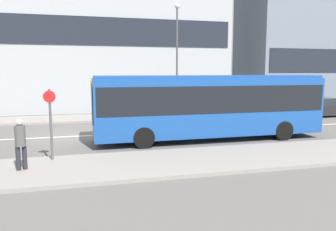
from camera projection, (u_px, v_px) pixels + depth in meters
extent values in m
plane|color=#595654|center=(73.00, 136.00, 17.21)|extent=(120.00, 120.00, 0.00)
cube|color=gray|center=(68.00, 169.00, 11.21)|extent=(44.00, 3.50, 0.13)
cube|color=gray|center=(76.00, 119.00, 23.21)|extent=(44.00, 3.50, 0.13)
cube|color=silver|center=(73.00, 136.00, 17.21)|extent=(41.80, 0.16, 0.01)
cube|color=#1E232D|center=(120.00, 32.00, 26.30)|extent=(18.83, 0.08, 2.20)
cube|color=slate|center=(333.00, 28.00, 35.15)|extent=(19.96, 6.92, 16.00)
cube|color=#194793|center=(209.00, 106.00, 16.27)|extent=(11.33, 2.46, 2.75)
cube|color=black|center=(209.00, 98.00, 16.22)|extent=(11.10, 2.49, 1.26)
cube|color=#194793|center=(210.00, 77.00, 16.08)|extent=(11.16, 2.26, 0.14)
cube|color=black|center=(92.00, 104.00, 14.84)|extent=(0.05, 2.16, 1.65)
cube|color=yellow|center=(91.00, 84.00, 14.72)|extent=(0.04, 1.72, 0.32)
cylinder|color=black|center=(144.00, 138.00, 14.50)|extent=(0.96, 0.28, 0.96)
cylinder|color=black|center=(136.00, 129.00, 16.65)|extent=(0.96, 0.28, 0.96)
cylinder|color=black|center=(283.00, 131.00, 16.23)|extent=(0.96, 0.28, 0.96)
cylinder|color=black|center=(260.00, 124.00, 18.37)|extent=(0.96, 0.28, 0.96)
cube|color=silver|center=(247.00, 112.00, 23.43)|extent=(4.61, 1.87, 0.68)
cube|color=#21262B|center=(245.00, 104.00, 23.32)|extent=(2.53, 1.65, 0.44)
cylinder|color=black|center=(271.00, 116.00, 23.00)|extent=(0.60, 0.18, 0.60)
cylinder|color=black|center=(259.00, 113.00, 24.62)|extent=(0.60, 0.18, 0.60)
cylinder|color=black|center=(234.00, 117.00, 22.29)|extent=(0.60, 0.18, 0.60)
cylinder|color=black|center=(223.00, 114.00, 23.92)|extent=(0.60, 0.18, 0.60)
cube|color=black|center=(318.00, 110.00, 24.69)|extent=(4.69, 1.72, 0.68)
cube|color=#21262B|center=(317.00, 102.00, 24.58)|extent=(2.58, 1.52, 0.58)
cylinder|color=black|center=(327.00, 111.00, 25.82)|extent=(0.60, 0.18, 0.60)
cylinder|color=black|center=(308.00, 114.00, 23.62)|extent=(0.60, 0.18, 0.60)
cylinder|color=black|center=(295.00, 112.00, 25.10)|extent=(0.60, 0.18, 0.60)
cylinder|color=#23232D|center=(18.00, 158.00, 10.86)|extent=(0.15, 0.15, 0.80)
cylinder|color=#23232D|center=(25.00, 158.00, 10.96)|extent=(0.15, 0.15, 0.80)
cylinder|color=#4C4C4C|center=(20.00, 136.00, 10.81)|extent=(0.34, 0.34, 0.70)
sphere|color=beige|center=(19.00, 122.00, 10.75)|extent=(0.23, 0.23, 0.23)
cylinder|color=#4C4C51|center=(51.00, 125.00, 12.04)|extent=(0.09, 0.09, 2.63)
cylinder|color=red|center=(49.00, 97.00, 11.84)|extent=(0.44, 0.03, 0.44)
cylinder|color=#4C4C51|center=(177.00, 63.00, 23.28)|extent=(0.14, 0.14, 7.67)
sphere|color=silver|center=(177.00, 6.00, 22.75)|extent=(0.36, 0.36, 0.36)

